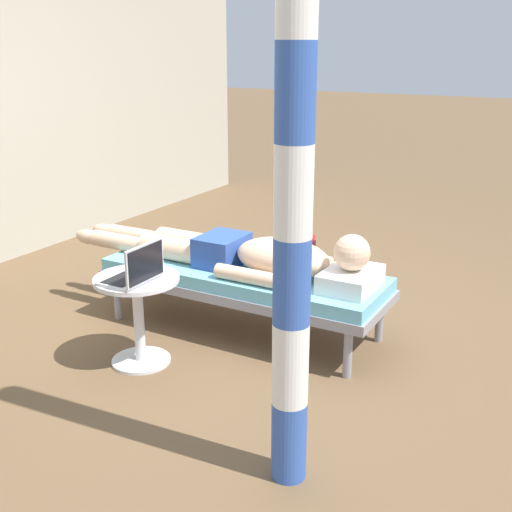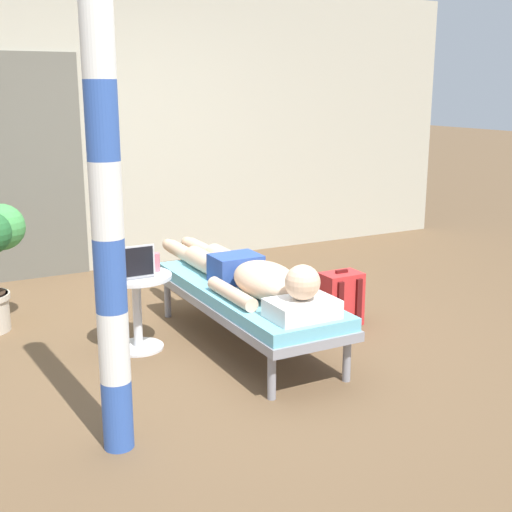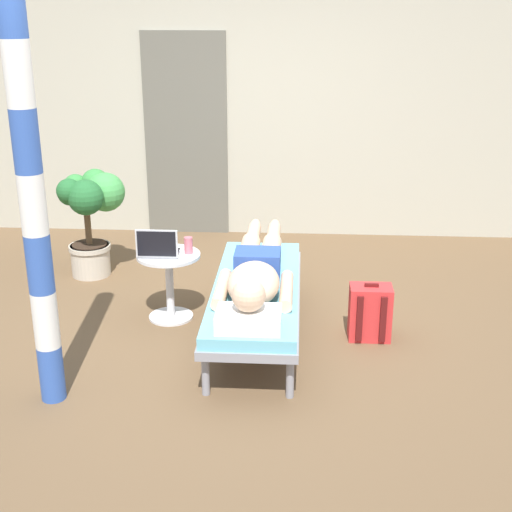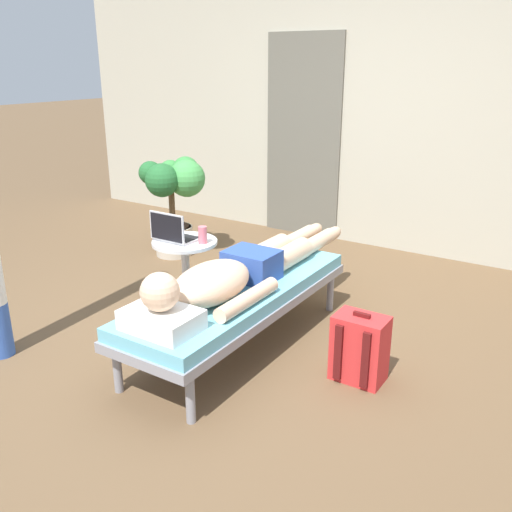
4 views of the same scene
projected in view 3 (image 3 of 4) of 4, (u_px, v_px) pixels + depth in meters
The scene contains 11 objects.
ground_plane at pixel (230, 336), 5.20m from camera, with size 40.00×40.00×0.00m, color brown.
house_wall_back at pixel (272, 102), 7.12m from camera, with size 7.60×0.20×2.70m, color #B2AD99.
house_door_panel at pixel (186, 136), 7.18m from camera, with size 0.84×0.03×2.04m, color #625F54.
lounge_chair at pixel (256, 293), 5.06m from camera, with size 0.62×1.84×0.42m.
person_reclining at pixel (256, 273), 4.97m from camera, with size 0.53×2.17×0.32m.
side_table at pixel (169, 275), 5.37m from camera, with size 0.48×0.48×0.52m.
laptop at pixel (159, 249), 5.25m from camera, with size 0.31×0.24×0.23m.
drink_glass at pixel (188, 245), 5.31m from camera, with size 0.06×0.06×0.13m, color #D86672.
backpack at pixel (370, 313), 5.11m from camera, with size 0.30×0.26×0.42m.
potted_plant at pixel (90, 209), 6.14m from camera, with size 0.59×0.62×0.93m.
porch_post at pixel (33, 204), 3.96m from camera, with size 0.15×0.15×2.49m.
Camera 3 is at (0.49, -4.67, 2.33)m, focal length 49.78 mm.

